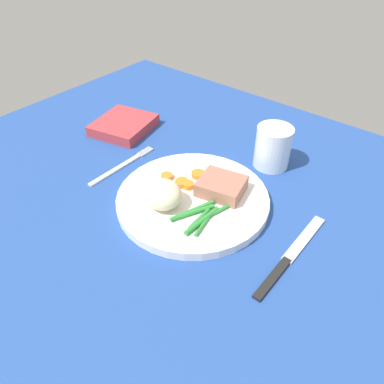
# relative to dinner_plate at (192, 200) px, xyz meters

# --- Properties ---
(dining_table) EXTENTS (1.20, 0.90, 0.02)m
(dining_table) POSITION_rel_dinner_plate_xyz_m (0.03, 0.00, -0.02)
(dining_table) COLOR #234793
(dining_table) RESTS_ON ground
(dinner_plate) EXTENTS (0.27, 0.27, 0.02)m
(dinner_plate) POSITION_rel_dinner_plate_xyz_m (0.00, 0.00, 0.00)
(dinner_plate) COLOR white
(dinner_plate) RESTS_ON dining_table
(meat_portion) EXTENTS (0.09, 0.08, 0.03)m
(meat_portion) POSITION_rel_dinner_plate_xyz_m (0.04, 0.04, 0.02)
(meat_portion) COLOR #A86B56
(meat_portion) RESTS_ON dinner_plate
(mashed_potatoes) EXTENTS (0.07, 0.06, 0.05)m
(mashed_potatoes) POSITION_rel_dinner_plate_xyz_m (-0.02, -0.05, 0.03)
(mashed_potatoes) COLOR beige
(mashed_potatoes) RESTS_ON dinner_plate
(carrot_slices) EXTENTS (0.07, 0.07, 0.01)m
(carrot_slices) POSITION_rel_dinner_plate_xyz_m (-0.04, 0.03, 0.01)
(carrot_slices) COLOR orange
(carrot_slices) RESTS_ON dinner_plate
(green_beans) EXTENTS (0.06, 0.11, 0.01)m
(green_beans) POSITION_rel_dinner_plate_xyz_m (0.04, -0.03, 0.01)
(green_beans) COLOR #2D8C38
(green_beans) RESTS_ON dinner_plate
(fork) EXTENTS (0.01, 0.17, 0.00)m
(fork) POSITION_rel_dinner_plate_xyz_m (-0.18, -0.00, -0.01)
(fork) COLOR silver
(fork) RESTS_ON dining_table
(knife) EXTENTS (0.02, 0.20, 0.01)m
(knife) POSITION_rel_dinner_plate_xyz_m (0.19, -0.00, -0.01)
(knife) COLOR black
(knife) RESTS_ON dining_table
(water_glass) EXTENTS (0.07, 0.07, 0.08)m
(water_glass) POSITION_rel_dinner_plate_xyz_m (0.05, 0.19, 0.03)
(water_glass) COLOR silver
(water_glass) RESTS_ON dining_table
(napkin) EXTENTS (0.14, 0.15, 0.02)m
(napkin) POSITION_rel_dinner_plate_xyz_m (-0.29, 0.10, 0.00)
(napkin) COLOR #B2383D
(napkin) RESTS_ON dining_table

